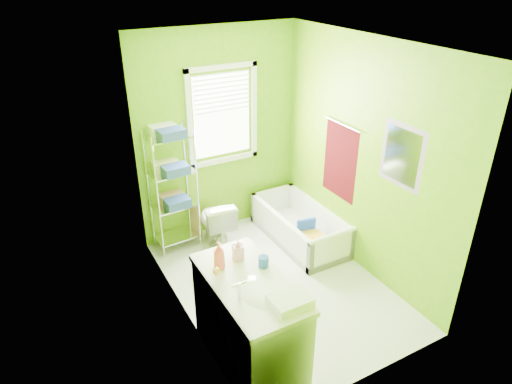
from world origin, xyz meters
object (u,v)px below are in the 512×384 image
bathtub (300,230)px  vanity (250,319)px  toilet (216,222)px  wire_shelf_unit (173,176)px

bathtub → vanity: (-1.48, -1.42, 0.33)m
bathtub → toilet: toilet is taller
toilet → vanity: vanity is taller
toilet → vanity: 1.90m
bathtub → toilet: (-0.99, 0.41, 0.19)m
vanity → wire_shelf_unit: 2.12m
toilet → vanity: size_ratio=0.57×
bathtub → vanity: bearing=-136.3°
vanity → wire_shelf_unit: size_ratio=0.74×
toilet → bathtub: bearing=163.6°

